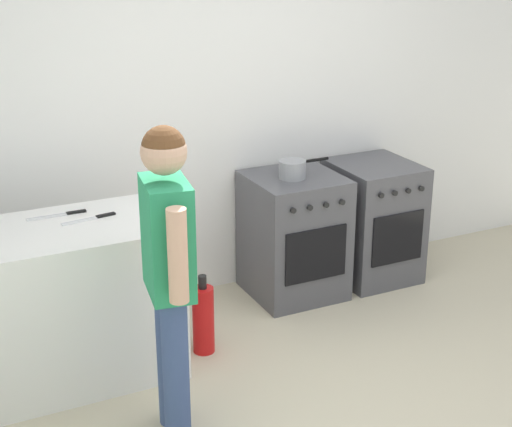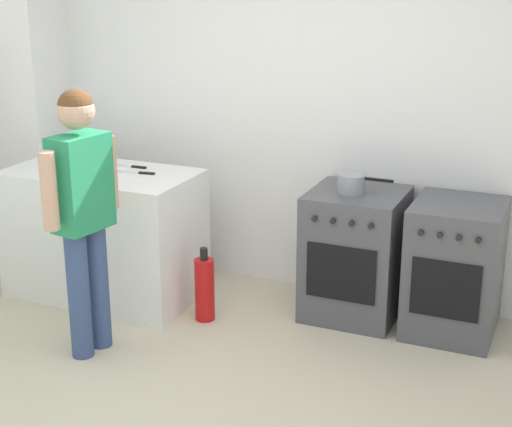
% 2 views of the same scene
% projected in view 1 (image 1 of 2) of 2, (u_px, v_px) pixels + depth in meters
% --- Properties ---
extents(ground_plane, '(8.00, 8.00, 0.00)m').
position_uv_depth(ground_plane, '(379.00, 427.00, 4.03)').
color(ground_plane, beige).
extents(back_wall, '(6.00, 0.10, 2.60)m').
position_uv_depth(back_wall, '(223.00, 104.00, 5.22)').
color(back_wall, white).
rests_on(back_wall, ground).
extents(counter_unit, '(1.30, 0.70, 0.90)m').
position_uv_depth(counter_unit, '(56.00, 305.00, 4.33)').
color(counter_unit, white).
rests_on(counter_unit, ground).
extents(oven_left, '(0.60, 0.62, 0.85)m').
position_uv_depth(oven_left, '(294.00, 235.00, 5.35)').
color(oven_left, '#4C4C51').
rests_on(oven_left, ground).
extents(oven_right, '(0.55, 0.62, 0.85)m').
position_uv_depth(oven_right, '(373.00, 221.00, 5.62)').
color(oven_right, '#4C4C51').
rests_on(oven_right, ground).
extents(pot, '(0.36, 0.18, 0.12)m').
position_uv_depth(pot, '(293.00, 169.00, 5.15)').
color(pot, gray).
rests_on(pot, oven_left).
extents(knife_carving, '(0.33, 0.04, 0.01)m').
position_uv_depth(knife_carving, '(59.00, 215.00, 4.36)').
color(knife_carving, silver).
rests_on(knife_carving, counter_unit).
extents(knife_chef, '(0.31, 0.07, 0.01)m').
position_uv_depth(knife_chef, '(91.00, 218.00, 4.31)').
color(knife_chef, silver).
rests_on(knife_chef, counter_unit).
extents(person, '(0.25, 0.56, 1.59)m').
position_uv_depth(person, '(168.00, 260.00, 3.68)').
color(person, '#384C7A').
rests_on(person, ground).
extents(fire_extinguisher, '(0.13, 0.13, 0.50)m').
position_uv_depth(fire_extinguisher, '(203.00, 319.00, 4.67)').
color(fire_extinguisher, red).
rests_on(fire_extinguisher, ground).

